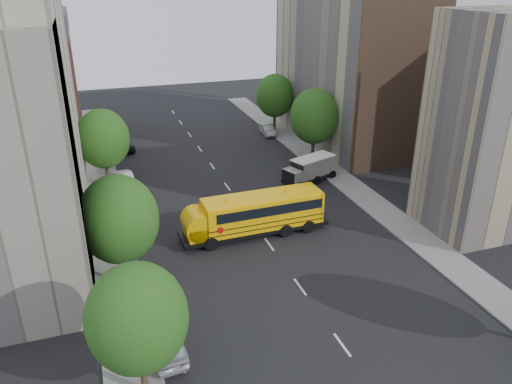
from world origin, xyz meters
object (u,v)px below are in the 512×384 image
street_tree_2 (103,139)px  parked_car_1 (123,179)px  parked_car_0 (164,340)px  parked_car_2 (121,144)px  safari_truck (310,169)px  parked_car_4 (309,169)px  street_tree_5 (275,96)px  street_tree_0 (137,318)px  school_bus (253,213)px  street_tree_4 (314,116)px  street_tree_1 (119,220)px  parked_car_5 (267,130)px

street_tree_2 → parked_car_1: street_tree_2 is taller
parked_car_0 → parked_car_1: (0.00, 24.50, -0.01)m
parked_car_2 → safari_truck: bearing=131.5°
parked_car_0 → parked_car_4: (18.40, 21.34, -0.08)m
safari_truck → street_tree_5: bearing=60.6°
street_tree_0 → parked_car_2: 39.04m
street_tree_2 → street_tree_5: bearing=28.6°
school_bus → parked_car_0: size_ratio=2.56×
street_tree_2 → parked_car_1: 4.34m
street_tree_2 → street_tree_4: size_ratio=0.95×
parked_car_1 → parked_car_4: parked_car_1 is taller
street_tree_1 → street_tree_2: bearing=90.0°
school_bus → parked_car_2: 26.13m
safari_truck → parked_car_4: 1.65m
parked_car_1 → parked_car_2: bearing=-98.6°
school_bus → parked_car_2: bearing=106.7°
street_tree_0 → street_tree_2: (0.00, 28.00, 0.19)m
street_tree_0 → parked_car_0: (1.40, 2.75, -3.84)m
parked_car_0 → parked_car_2: parked_car_0 is taller
street_tree_0 → safari_truck: street_tree_0 is taller
street_tree_4 → street_tree_1: bearing=-140.7°
safari_truck → parked_car_1: 18.40m
school_bus → street_tree_5: bearing=64.4°
street_tree_5 → school_bus: street_tree_5 is taller
street_tree_4 → parked_car_5: bearing=97.4°
street_tree_2 → street_tree_1: bearing=-90.0°
street_tree_1 → school_bus: bearing=21.1°
street_tree_4 → parked_car_1: size_ratio=1.69×
parked_car_1 → street_tree_2: bearing=-32.9°
parked_car_1 → street_tree_5: bearing=-152.9°
street_tree_1 → parked_car_2: (2.20, 28.78, -4.23)m
parked_car_1 → parked_car_4: 18.67m
street_tree_0 → parked_car_0: street_tree_0 is taller
street_tree_4 → parked_car_2: (-19.80, 10.78, -4.36)m
street_tree_2 → parked_car_4: (19.80, -3.92, -4.10)m
street_tree_1 → school_bus: 11.49m
street_tree_0 → street_tree_4: size_ratio=0.91×
street_tree_0 → school_bus: street_tree_0 is taller
parked_car_2 → street_tree_1: bearing=80.6°
street_tree_4 → parked_car_0: 32.87m
street_tree_2 → parked_car_1: size_ratio=1.60×
safari_truck → school_bus: bearing=-155.9°
street_tree_2 → safari_truck: size_ratio=1.26×
safari_truck → parked_car_5: safari_truck is taller
street_tree_5 → parked_car_0: street_tree_5 is taller
street_tree_0 → safari_truck: 29.90m
street_tree_2 → street_tree_5: 25.06m
street_tree_1 → street_tree_4: bearing=39.3°
parked_car_2 → parked_car_1: bearing=81.0°
parked_car_1 → school_bus: bearing=119.3°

